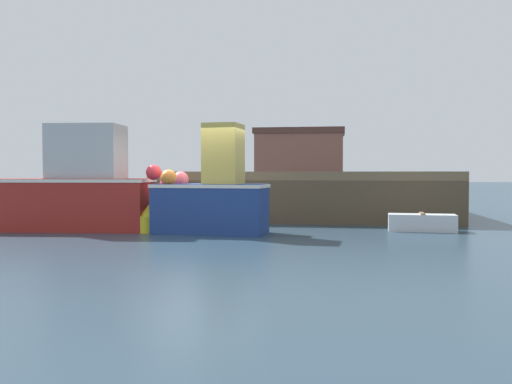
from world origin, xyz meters
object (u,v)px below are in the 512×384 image
Objects in this scene: fishing_boat_near_left at (72,190)px; mooring_buoy_foreground at (149,220)px; rowboat at (422,223)px; fishing_boat_near_right at (211,195)px.

mooring_buoy_foreground is (2.14, -0.34, -0.71)m from fishing_boat_near_left.
fishing_boat_near_left is 8.87m from rowboat.
fishing_boat_near_right is 4.34× the size of mooring_buoy_foreground.
rowboat is (8.77, 0.99, -0.80)m from fishing_boat_near_left.
fishing_boat_near_right is at bearing 2.59° from mooring_buoy_foreground.
fishing_boat_near_left is at bearing 170.98° from mooring_buoy_foreground.
fishing_boat_near_right is at bearing -166.15° from rowboat.
mooring_buoy_foreground is at bearing -177.41° from fishing_boat_near_right.
mooring_buoy_foreground reaches higher than rowboat.
mooring_buoy_foreground is at bearing -9.02° from fishing_boat_near_left.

